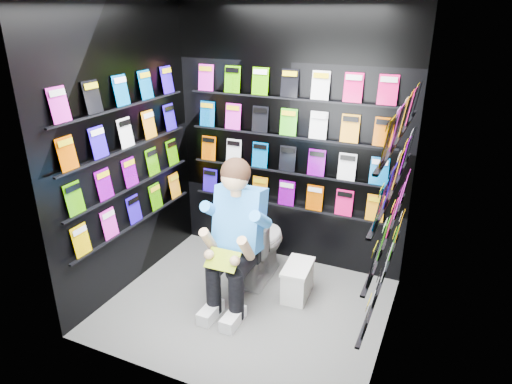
% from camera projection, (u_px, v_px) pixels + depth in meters
% --- Properties ---
extents(floor, '(2.40, 2.40, 0.00)m').
position_uv_depth(floor, '(246.00, 306.00, 4.13)').
color(floor, slate).
rests_on(floor, ground).
extents(wall_back, '(2.40, 0.04, 2.60)m').
position_uv_depth(wall_back, '(289.00, 141.00, 4.49)').
color(wall_back, black).
rests_on(wall_back, floor).
extents(wall_front, '(2.40, 0.04, 2.60)m').
position_uv_depth(wall_front, '(175.00, 221.00, 2.80)').
color(wall_front, black).
rests_on(wall_front, floor).
extents(wall_left, '(0.04, 2.00, 2.60)m').
position_uv_depth(wall_left, '(125.00, 153.00, 4.10)').
color(wall_left, black).
rests_on(wall_left, floor).
extents(wall_right, '(0.04, 2.00, 2.60)m').
position_uv_depth(wall_right, '(400.00, 195.00, 3.19)').
color(wall_right, black).
rests_on(wall_right, floor).
extents(comics_back, '(2.10, 0.06, 1.37)m').
position_uv_depth(comics_back, '(288.00, 141.00, 4.46)').
color(comics_back, '#F51168').
rests_on(comics_back, wall_back).
extents(comics_left, '(0.06, 1.70, 1.37)m').
position_uv_depth(comics_left, '(128.00, 153.00, 4.09)').
color(comics_left, '#F51168').
rests_on(comics_left, wall_left).
extents(comics_right, '(0.06, 1.70, 1.37)m').
position_uv_depth(comics_right, '(395.00, 194.00, 3.20)').
color(comics_right, '#F51168').
rests_on(comics_right, wall_right).
extents(toilet, '(0.44, 0.76, 0.73)m').
position_uv_depth(toilet, '(258.00, 244.00, 4.46)').
color(toilet, white).
rests_on(toilet, floor).
extents(longbox, '(0.25, 0.41, 0.29)m').
position_uv_depth(longbox, '(297.00, 282.00, 4.24)').
color(longbox, white).
rests_on(longbox, floor).
extents(longbox_lid, '(0.27, 0.43, 0.03)m').
position_uv_depth(longbox_lid, '(298.00, 267.00, 4.18)').
color(longbox_lid, white).
rests_on(longbox_lid, longbox).
extents(reader, '(0.60, 0.85, 1.54)m').
position_uv_depth(reader, '(241.00, 219.00, 3.98)').
color(reader, '#247FE5').
rests_on(reader, toilet).
extents(held_comic, '(0.28, 0.17, 0.12)m').
position_uv_depth(held_comic, '(223.00, 260.00, 3.77)').
color(held_comic, green).
rests_on(held_comic, reader).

